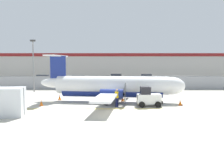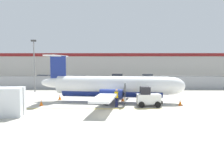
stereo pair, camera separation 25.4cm
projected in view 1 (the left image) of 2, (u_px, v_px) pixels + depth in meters
ground_plane at (123, 109)px, 22.30m from camera, size 140.00×140.00×0.01m
perimeter_fence at (119, 82)px, 38.15m from camera, size 98.00×0.10×2.10m
parking_lot_strip at (117, 83)px, 49.69m from camera, size 98.00×17.00×0.12m
background_building at (116, 66)px, 67.84m from camera, size 91.00×8.10×6.50m
commuter_airplane at (115, 87)px, 26.18m from camera, size 15.35×16.07×4.92m
baggage_tug at (148, 98)px, 23.45m from camera, size 2.36×1.44×1.88m
ground_crew_worker at (117, 97)px, 23.26m from camera, size 0.48×0.48×1.70m
cargo_container at (8, 102)px, 19.30m from camera, size 2.63×2.29×2.20m
traffic_cone_near_left at (180, 102)px, 24.15m from camera, size 0.36×0.36×0.64m
traffic_cone_near_right at (60, 97)px, 27.70m from camera, size 0.36×0.36×0.64m
traffic_cone_far_left at (123, 98)px, 26.71m from camera, size 0.36×0.36×0.64m
traffic_cone_far_right at (41, 102)px, 23.93m from camera, size 0.36×0.36×0.64m
parked_car_0 at (43, 79)px, 50.06m from camera, size 4.28×2.16×1.58m
parked_car_1 at (78, 80)px, 47.08m from camera, size 4.24×2.08×1.58m
parked_car_2 at (117, 78)px, 53.67m from camera, size 4.38×2.41×1.58m
parked_car_3 at (146, 78)px, 52.67m from camera, size 4.37×2.38×1.58m
parked_car_4 at (199, 81)px, 44.02m from camera, size 4.37×2.37×1.58m
apron_light_pole at (33, 61)px, 34.59m from camera, size 0.70×0.30×7.27m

